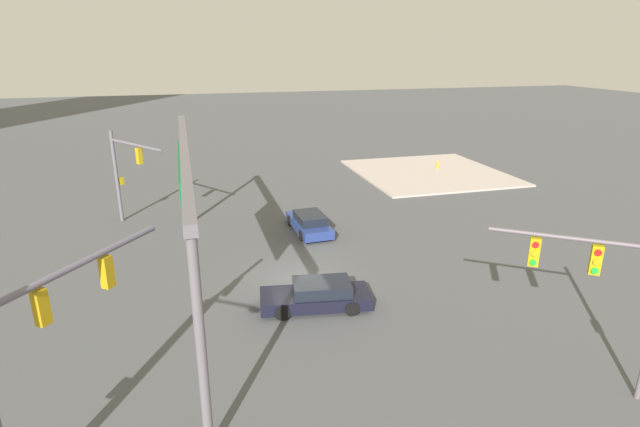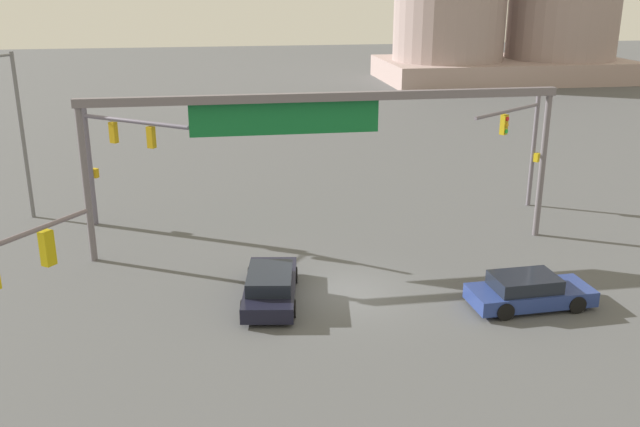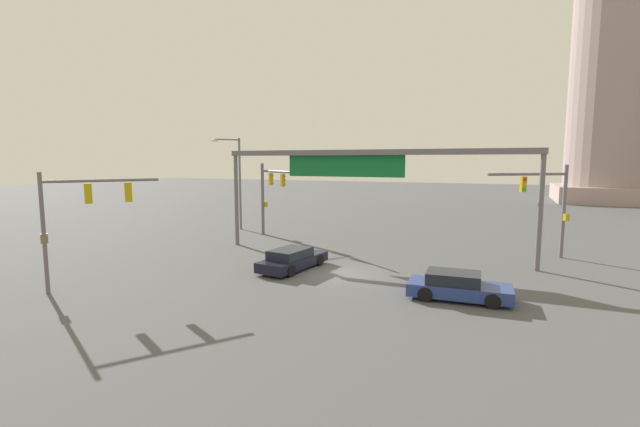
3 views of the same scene
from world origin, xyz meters
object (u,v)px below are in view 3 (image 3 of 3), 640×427
object	(u,v)px
traffic_signal_near_corner	(548,198)
sedan_car_approaching	(458,287)
traffic_signal_cross_street	(270,188)
streetlamp_curved_arm	(237,177)
traffic_signal_opposite_side	(79,208)
sedan_car_waiting_far	(292,259)

from	to	relation	value
traffic_signal_near_corner	sedan_car_approaching	xyz separation A→B (m)	(-4.23, -10.54, -3.24)
traffic_signal_cross_street	streetlamp_curved_arm	bearing A→B (deg)	-168.93
traffic_signal_opposite_side	sedan_car_waiting_far	world-z (taller)	traffic_signal_opposite_side
sedan_car_approaching	sedan_car_waiting_far	size ratio (longest dim) A/B	0.91
traffic_signal_cross_street	sedan_car_approaching	size ratio (longest dim) A/B	1.31
traffic_signal_cross_street	traffic_signal_opposite_side	bearing A→B (deg)	-57.25
traffic_signal_opposite_side	traffic_signal_cross_street	xyz separation A→B (m)	(1.11, 16.11, 0.06)
traffic_signal_opposite_side	sedan_car_waiting_far	distance (m)	10.94
traffic_signal_cross_street	streetlamp_curved_arm	size ratio (longest dim) A/B	0.73
traffic_signal_opposite_side	streetlamp_curved_arm	bearing A→B (deg)	46.76
streetlamp_curved_arm	traffic_signal_cross_street	bearing A→B (deg)	99.40
traffic_signal_opposite_side	traffic_signal_near_corner	bearing A→B (deg)	-16.71
streetlamp_curved_arm	sedan_car_approaching	bearing A→B (deg)	92.05
traffic_signal_near_corner	sedan_car_approaching	size ratio (longest dim) A/B	1.31
traffic_signal_near_corner	streetlamp_curved_arm	world-z (taller)	streetlamp_curved_arm
traffic_signal_opposite_side	sedan_car_approaching	xyz separation A→B (m)	(16.65, 5.26, -3.29)
sedan_car_waiting_far	traffic_signal_opposite_side	bearing A→B (deg)	142.20
traffic_signal_cross_street	sedan_car_approaching	world-z (taller)	traffic_signal_cross_street
traffic_signal_near_corner	sedan_car_waiting_far	size ratio (longest dim) A/B	1.19
traffic_signal_cross_street	sedan_car_waiting_far	size ratio (longest dim) A/B	1.19
traffic_signal_opposite_side	sedan_car_waiting_far	size ratio (longest dim) A/B	1.14
streetlamp_curved_arm	sedan_car_approaching	distance (m)	24.27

